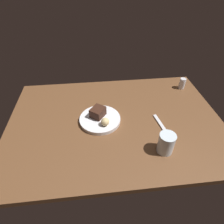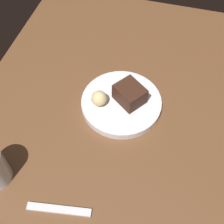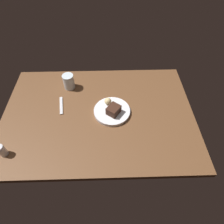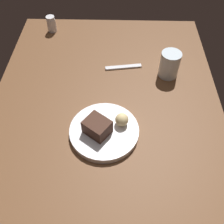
# 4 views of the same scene
# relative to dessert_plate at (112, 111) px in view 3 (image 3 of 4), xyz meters

# --- Properties ---
(dining_table) EXTENTS (1.20, 0.84, 0.03)m
(dining_table) POSITION_rel_dessert_plate_xyz_m (-0.09, -0.00, -0.03)
(dining_table) COLOR brown
(dining_table) RESTS_ON ground
(dessert_plate) EXTENTS (0.23, 0.23, 0.02)m
(dessert_plate) POSITION_rel_dessert_plate_xyz_m (0.00, 0.00, 0.00)
(dessert_plate) COLOR silver
(dessert_plate) RESTS_ON dining_table
(chocolate_cake_slice) EXTENTS (0.10, 0.10, 0.05)m
(chocolate_cake_slice) POSITION_rel_dessert_plate_xyz_m (0.01, -0.02, 0.04)
(chocolate_cake_slice) COLOR #381E14
(chocolate_cake_slice) RESTS_ON dessert_plate
(bread_roll) EXTENTS (0.04, 0.04, 0.04)m
(bread_roll) POSITION_rel_dessert_plate_xyz_m (-0.02, 0.06, 0.03)
(bread_roll) COLOR #DBC184
(bread_roll) RESTS_ON dessert_plate
(salt_shaker) EXTENTS (0.04, 0.04, 0.07)m
(salt_shaker) POSITION_rel_dessert_plate_xyz_m (-0.58, -0.27, 0.03)
(salt_shaker) COLOR silver
(salt_shaker) RESTS_ON dining_table
(water_glass) EXTENTS (0.08, 0.08, 0.10)m
(water_glass) POSITION_rel_dessert_plate_xyz_m (-0.29, 0.24, 0.04)
(water_glass) COLOR silver
(water_glass) RESTS_ON dining_table
(dessert_spoon) EXTENTS (0.04, 0.15, 0.01)m
(dessert_spoon) POSITION_rel_dessert_plate_xyz_m (-0.33, 0.06, -0.01)
(dessert_spoon) COLOR silver
(dessert_spoon) RESTS_ON dining_table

